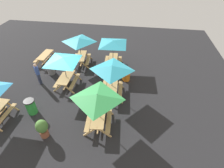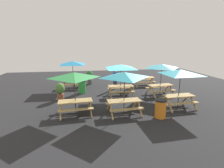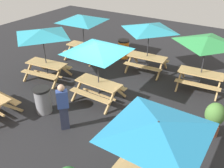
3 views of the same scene
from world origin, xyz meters
name	(u,v)px [view 2 (image 2 of 3)]	position (x,y,z in m)	size (l,w,h in m)	color
ground_plane	(116,96)	(0.00, 0.00, 0.00)	(24.80, 24.80, 0.00)	#232326
picnic_table_0	(162,68)	(-3.29, 0.20, 1.99)	(2.24, 2.24, 2.34)	tan
picnic_table_1	(73,65)	(3.23, -2.90, 1.99)	(2.83, 2.83, 2.34)	tan
picnic_table_2	(124,78)	(0.17, 3.29, 1.99)	(2.13, 2.13, 2.34)	tan
picnic_table_3	(74,78)	(2.78, 2.95, 1.99)	(2.16, 2.16, 2.34)	tan
picnic_table_4	(121,69)	(-0.32, 0.01, 1.99)	(2.83, 2.83, 2.34)	tan
picnic_table_5	(180,75)	(-3.24, 2.86, 1.99)	(2.82, 2.82, 2.34)	tan
picnic_table_6	(144,79)	(-3.06, -2.86, 0.56)	(1.86, 1.60, 0.81)	tan
trash_bin_green	(82,87)	(2.47, -1.21, 0.49)	(0.59, 0.59, 0.98)	green
trash_bin_gray	(131,83)	(-1.53, -1.75, 0.49)	(0.59, 0.59, 0.98)	gray
trash_bin_orange	(160,108)	(-1.57, 4.10, 0.49)	(0.59, 0.59, 0.98)	orange
potted_plant_0	(60,90)	(3.92, 0.24, 0.66)	(0.61, 0.61, 1.17)	#935138
potted_plant_1	(90,77)	(1.81, -4.17, 0.71)	(0.60, 0.60, 1.27)	#59595B
person_standing	(115,79)	(-0.25, -2.05, 0.89)	(0.41, 0.41, 1.67)	#2D334C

